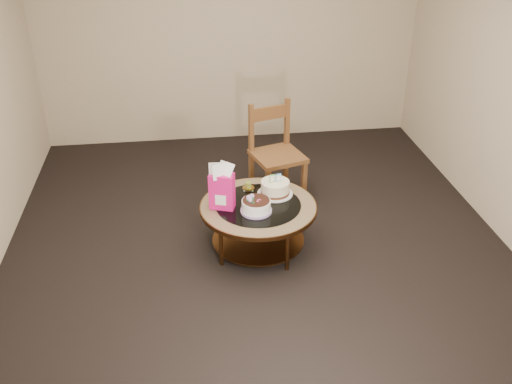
{
  "coord_description": "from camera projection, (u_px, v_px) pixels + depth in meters",
  "views": [
    {
      "loc": [
        -0.58,
        -4.19,
        2.98
      ],
      "look_at": [
        -0.02,
        0.02,
        0.57
      ],
      "focal_mm": 40.0,
      "sensor_mm": 36.0,
      "label": 1
    }
  ],
  "objects": [
    {
      "name": "dining_chair",
      "position": [
        276.0,
        153.0,
        5.69
      ],
      "size": [
        0.58,
        0.58,
        1.01
      ],
      "rotation": [
        0.0,
        0.0,
        0.3
      ],
      "color": "brown",
      "rests_on": "ground"
    },
    {
      "name": "ground",
      "position": [
        258.0,
        248.0,
        5.15
      ],
      "size": [
        5.0,
        5.0,
        0.0
      ],
      "primitive_type": "plane",
      "color": "black",
      "rests_on": "ground"
    },
    {
      "name": "gift_bag",
      "position": [
        222.0,
        186.0,
        4.78
      ],
      "size": [
        0.23,
        0.2,
        0.41
      ],
      "rotation": [
        0.0,
        0.0,
        -0.32
      ],
      "color": "#E21564",
      "rests_on": "coffee_table"
    },
    {
      "name": "pillar_candle",
      "position": [
        248.0,
        187.0,
        5.15
      ],
      "size": [
        0.11,
        0.11,
        0.08
      ],
      "rotation": [
        0.0,
        0.0,
        -0.13
      ],
      "color": "#E2B95D",
      "rests_on": "coffee_table"
    },
    {
      "name": "coffee_table",
      "position": [
        258.0,
        212.0,
        4.96
      ],
      "size": [
        1.02,
        1.02,
        0.46
      ],
      "color": "brown",
      "rests_on": "ground"
    },
    {
      "name": "decorated_cake",
      "position": [
        256.0,
        206.0,
        4.8
      ],
      "size": [
        0.27,
        0.27,
        0.16
      ],
      "rotation": [
        0.0,
        0.0,
        0.31
      ],
      "color": "#A386BE",
      "rests_on": "coffee_table"
    },
    {
      "name": "room_walls",
      "position": [
        259.0,
        84.0,
        4.39
      ],
      "size": [
        4.52,
        5.02,
        2.61
      ],
      "color": "#BCAB8E",
      "rests_on": "ground"
    },
    {
      "name": "cream_cake",
      "position": [
        275.0,
        188.0,
        5.05
      ],
      "size": [
        0.31,
        0.31,
        0.2
      ],
      "rotation": [
        0.0,
        0.0,
        0.18
      ],
      "color": "silver",
      "rests_on": "coffee_table"
    }
  ]
}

